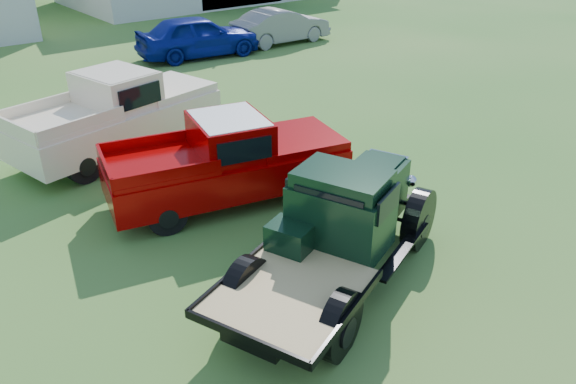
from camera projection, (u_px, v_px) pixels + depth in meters
ground at (323, 276)px, 9.53m from camera, size 120.00×120.00×0.00m
vintage_flatbed at (338, 230)px, 8.96m from camera, size 5.37×3.61×1.98m
red_pickup at (226, 160)px, 11.51m from camera, size 5.39×3.12×1.85m
white_pickup at (116, 114)px, 13.78m from camera, size 5.71×3.19×1.98m
misc_car_blue at (198, 36)px, 22.28m from camera, size 5.10×2.70×1.65m
misc_car_grey at (281, 26)px, 24.48m from camera, size 4.48×1.67×1.46m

